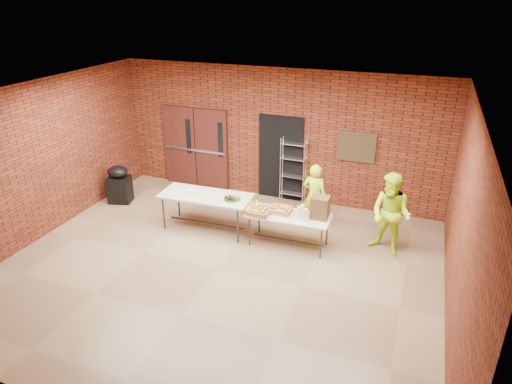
# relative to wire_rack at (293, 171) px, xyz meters

# --- Properties ---
(room) EXTENTS (8.08, 7.08, 3.28)m
(room) POSITION_rel_wire_rack_xyz_m (-0.46, -3.32, 0.78)
(room) COLOR brown
(room) RESTS_ON ground
(double_doors) EXTENTS (1.78, 0.12, 2.10)m
(double_doors) POSITION_rel_wire_rack_xyz_m (-2.66, 0.12, 0.24)
(double_doors) COLOR #401812
(double_doors) RESTS_ON room
(dark_doorway) EXTENTS (1.10, 0.06, 2.10)m
(dark_doorway) POSITION_rel_wire_rack_xyz_m (-0.36, 0.14, 0.23)
(dark_doorway) COLOR black
(dark_doorway) RESTS_ON room
(bronze_plaque) EXTENTS (0.85, 0.04, 0.70)m
(bronze_plaque) POSITION_rel_wire_rack_xyz_m (1.44, 0.13, 0.73)
(bronze_plaque) COLOR #392B17
(bronze_plaque) RESTS_ON room
(wire_rack) EXTENTS (0.60, 0.21, 1.63)m
(wire_rack) POSITION_rel_wire_rack_xyz_m (0.00, 0.00, 0.00)
(wire_rack) COLOR silver
(wire_rack) RESTS_ON room
(table_left) EXTENTS (1.99, 0.89, 0.81)m
(table_left) POSITION_rel_wire_rack_xyz_m (-1.35, -1.98, -0.08)
(table_left) COLOR tan
(table_left) RESTS_ON room
(table_right) EXTENTS (1.67, 0.73, 0.68)m
(table_right) POSITION_rel_wire_rack_xyz_m (0.52, -2.03, -0.19)
(table_right) COLOR tan
(table_right) RESTS_ON room
(basket_bananas) EXTENTS (0.47, 0.36, 0.14)m
(basket_bananas) POSITION_rel_wire_rack_xyz_m (-0.17, -2.14, -0.07)
(basket_bananas) COLOR #B08546
(basket_bananas) RESTS_ON table_right
(basket_oranges) EXTENTS (0.44, 0.34, 0.14)m
(basket_oranges) POSITION_rel_wire_rack_xyz_m (0.32, -1.97, -0.07)
(basket_oranges) COLOR #B08546
(basket_oranges) RESTS_ON table_right
(basket_apples) EXTENTS (0.42, 0.33, 0.13)m
(basket_apples) POSITION_rel_wire_rack_xyz_m (-0.05, -2.22, -0.08)
(basket_apples) COLOR #B08546
(basket_apples) RESTS_ON table_right
(muffin_tray) EXTENTS (0.36, 0.36, 0.09)m
(muffin_tray) POSITION_rel_wire_rack_xyz_m (-0.73, -1.98, 0.03)
(muffin_tray) COLOR #134A1A
(muffin_tray) RESTS_ON table_left
(napkin_box) EXTENTS (0.19, 0.13, 0.06)m
(napkin_box) POSITION_rel_wire_rack_xyz_m (-1.66, -2.00, 0.02)
(napkin_box) COLOR silver
(napkin_box) RESTS_ON table_left
(coffee_dispenser) EXTENTS (0.34, 0.31, 0.45)m
(coffee_dispenser) POSITION_rel_wire_rack_xyz_m (1.11, -1.91, 0.09)
(coffee_dispenser) COLOR #51371B
(coffee_dispenser) RESTS_ON table_right
(cup_stack_front) EXTENTS (0.08, 0.08, 0.25)m
(cup_stack_front) POSITION_rel_wire_rack_xyz_m (0.74, -2.09, -0.01)
(cup_stack_front) COLOR silver
(cup_stack_front) RESTS_ON table_right
(cup_stack_mid) EXTENTS (0.09, 0.09, 0.26)m
(cup_stack_mid) POSITION_rel_wire_rack_xyz_m (0.89, -2.16, -0.00)
(cup_stack_mid) COLOR silver
(cup_stack_mid) RESTS_ON table_right
(cup_stack_back) EXTENTS (0.08, 0.08, 0.25)m
(cup_stack_back) POSITION_rel_wire_rack_xyz_m (0.78, -1.97, -0.01)
(cup_stack_back) COLOR silver
(cup_stack_back) RESTS_ON table_right
(covered_grill) EXTENTS (0.61, 0.55, 0.94)m
(covered_grill) POSITION_rel_wire_rack_xyz_m (-3.95, -1.48, -0.35)
(covered_grill) COLOR black
(covered_grill) RESTS_ON room
(volunteer_woman) EXTENTS (0.57, 0.41, 1.46)m
(volunteer_woman) POSITION_rel_wire_rack_xyz_m (0.80, -1.06, -0.08)
(volunteer_woman) COLOR #CEF81B
(volunteer_woman) RESTS_ON room
(volunteer_man) EXTENTS (1.00, 0.91, 1.67)m
(volunteer_man) POSITION_rel_wire_rack_xyz_m (2.43, -1.59, 0.02)
(volunteer_man) COLOR #CEF81B
(volunteer_man) RESTS_ON room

